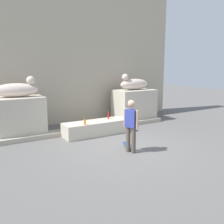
{
  "coord_description": "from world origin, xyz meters",
  "views": [
    {
      "loc": [
        -4.4,
        -6.71,
        2.74
      ],
      "look_at": [
        -0.02,
        0.65,
        1.1
      ],
      "focal_mm": 40.04,
      "sensor_mm": 36.0,
      "label": 1
    }
  ],
  "objects_px": {
    "statue_reclining_right": "(134,84)",
    "bottle_orange": "(85,122)",
    "skateboard": "(128,146)",
    "skater": "(131,124)",
    "bottle_red": "(108,116)",
    "statue_reclining_left": "(17,90)"
  },
  "relations": [
    {
      "from": "skateboard",
      "to": "bottle_orange",
      "type": "bearing_deg",
      "value": 49.82
    },
    {
      "from": "skater",
      "to": "skateboard",
      "type": "relative_size",
      "value": 2.05
    },
    {
      "from": "statue_reclining_right",
      "to": "bottle_orange",
      "type": "relative_size",
      "value": 6.22
    },
    {
      "from": "skater",
      "to": "bottle_red",
      "type": "relative_size",
      "value": 5.38
    },
    {
      "from": "statue_reclining_right",
      "to": "skateboard",
      "type": "xyz_separation_m",
      "value": [
        -2.54,
        -3.23,
        -1.75
      ]
    },
    {
      "from": "bottle_orange",
      "to": "skateboard",
      "type": "bearing_deg",
      "value": -63.7
    },
    {
      "from": "statue_reclining_right",
      "to": "bottle_orange",
      "type": "bearing_deg",
      "value": 22.7
    },
    {
      "from": "bottle_red",
      "to": "statue_reclining_left",
      "type": "bearing_deg",
      "value": 160.53
    },
    {
      "from": "statue_reclining_right",
      "to": "skater",
      "type": "distance_m",
      "value": 4.65
    },
    {
      "from": "statue_reclining_left",
      "to": "bottle_red",
      "type": "height_order",
      "value": "statue_reclining_left"
    },
    {
      "from": "statue_reclining_left",
      "to": "bottle_orange",
      "type": "height_order",
      "value": "statue_reclining_left"
    },
    {
      "from": "statue_reclining_right",
      "to": "skater",
      "type": "relative_size",
      "value": 0.97
    },
    {
      "from": "statue_reclining_left",
      "to": "skater",
      "type": "xyz_separation_m",
      "value": [
        2.65,
        -3.66,
        -0.89
      ]
    },
    {
      "from": "skater",
      "to": "bottle_red",
      "type": "bearing_deg",
      "value": -34.9
    },
    {
      "from": "statue_reclining_left",
      "to": "bottle_orange",
      "type": "distance_m",
      "value": 2.83
    },
    {
      "from": "statue_reclining_left",
      "to": "bottle_red",
      "type": "bearing_deg",
      "value": -8.1
    },
    {
      "from": "statue_reclining_left",
      "to": "skateboard",
      "type": "relative_size",
      "value": 2.06
    },
    {
      "from": "skater",
      "to": "skateboard",
      "type": "xyz_separation_m",
      "value": [
        0.19,
        0.43,
        -0.86
      ]
    },
    {
      "from": "statue_reclining_right",
      "to": "bottle_red",
      "type": "height_order",
      "value": "statue_reclining_right"
    },
    {
      "from": "statue_reclining_right",
      "to": "bottle_orange",
      "type": "distance_m",
      "value": 3.89
    },
    {
      "from": "skater",
      "to": "statue_reclining_right",
      "type": "bearing_deg",
      "value": -57.36
    },
    {
      "from": "statue_reclining_left",
      "to": "skater",
      "type": "relative_size",
      "value": 1.01
    }
  ]
}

